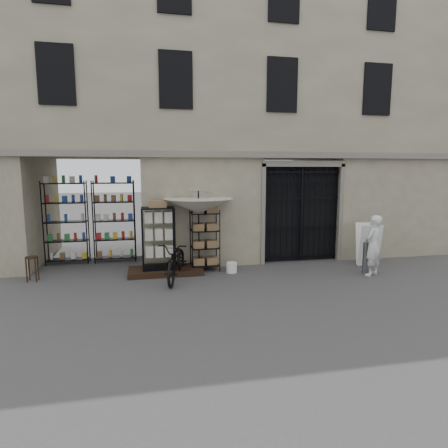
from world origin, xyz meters
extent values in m
plane|color=black|center=(0.00, 0.00, 0.00)|extent=(80.00, 80.00, 0.00)
cube|color=gray|center=(0.00, 4.00, 4.50)|extent=(14.00, 4.00, 9.00)
cube|color=black|center=(-4.50, 2.80, 1.50)|extent=(3.00, 1.70, 3.00)
cube|color=black|center=(-4.55, 3.30, 1.25)|extent=(2.70, 0.50, 2.50)
cube|color=black|center=(1.75, 2.28, 1.50)|extent=(2.50, 0.06, 3.00)
cube|color=black|center=(1.75, 2.12, 1.45)|extent=(0.05, 0.05, 2.80)
cube|color=black|center=(-2.40, 1.55, 0.07)|extent=(2.00, 0.90, 0.15)
cube|color=black|center=(-2.57, 1.56, 0.20)|extent=(0.97, 0.78, 0.09)
cube|color=silver|center=(-2.48, 1.31, 0.99)|extent=(0.74, 0.29, 1.57)
cube|color=silver|center=(-2.57, 1.56, 0.90)|extent=(0.80, 0.60, 1.31)
cube|color=olive|center=(-2.57, 1.56, 1.88)|extent=(0.56, 0.50, 0.19)
cube|color=black|center=(-1.29, 1.71, 0.87)|extent=(0.81, 0.62, 1.73)
cube|color=olive|center=(-1.29, 1.71, 0.81)|extent=(0.69, 0.50, 1.30)
cylinder|color=black|center=(-1.47, 1.60, 1.13)|extent=(0.04, 0.04, 2.26)
imported|color=#BAB4AA|center=(-1.47, 1.60, 1.95)|extent=(1.81, 1.84, 1.52)
cylinder|color=white|center=(-0.60, 1.31, 0.14)|extent=(0.31, 0.31, 0.28)
imported|color=black|center=(-2.14, 0.88, 0.00)|extent=(0.93, 1.17, 1.96)
cylinder|color=black|center=(-5.76, 1.52, 0.63)|extent=(0.39, 0.39, 0.03)
cube|color=black|center=(-5.76, 1.52, 0.31)|extent=(0.30, 0.30, 0.63)
cylinder|color=#5D5F62|center=(3.00, 0.54, 0.43)|extent=(0.18, 0.18, 0.86)
imported|color=silver|center=(3.04, 0.29, 0.00)|extent=(1.36, 1.70, 0.39)
cube|color=silver|center=(3.43, 1.01, 0.64)|extent=(0.64, 0.42, 1.24)
cube|color=silver|center=(3.52, 1.38, 0.64)|extent=(0.64, 0.42, 1.24)
camera|label=1|loc=(-2.82, -8.52, 2.83)|focal=30.00mm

